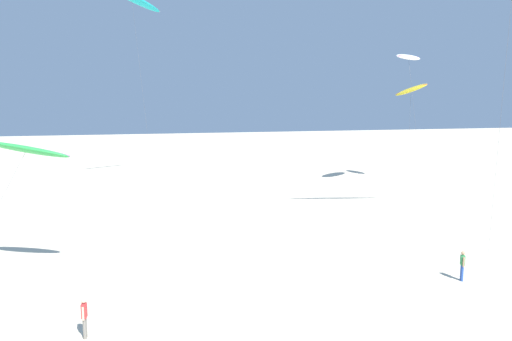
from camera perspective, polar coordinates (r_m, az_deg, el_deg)
name	(u,v)px	position (r m, az deg, el deg)	size (l,w,h in m)	color
flying_kite_2	(26,149)	(28.89, -25.74, 2.29)	(6.13, 3.99, 8.08)	green
flying_kite_3	(409,57)	(57.11, 17.74, 12.75)	(5.47, 7.44, 15.45)	white
flying_kite_4	(411,90)	(62.32, 18.00, 9.14)	(2.79, 5.28, 12.49)	yellow
person_near_left	(462,264)	(29.47, 23.39, -10.25)	(0.30, 0.48, 1.71)	#284CA3
person_far_watcher	(84,316)	(22.25, -19.79, -16.04)	(0.24, 0.51, 1.77)	slate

